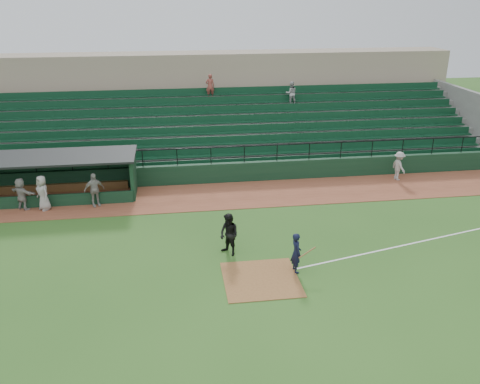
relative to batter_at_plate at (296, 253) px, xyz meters
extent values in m
plane|color=#2B561B|center=(-1.53, 0.56, -0.87)|extent=(90.00, 90.00, 0.00)
cube|color=brown|center=(-1.53, 8.56, -0.85)|extent=(40.00, 4.00, 0.03)
cube|color=brown|center=(-1.53, -0.44, -0.85)|extent=(3.00, 3.00, 0.03)
cube|color=white|center=(6.47, 1.76, -0.86)|extent=(17.49, 4.44, 0.01)
cube|color=black|center=(-1.53, 10.76, -0.27)|extent=(36.00, 0.35, 1.20)
cylinder|color=black|center=(-1.53, 10.76, 1.33)|extent=(36.00, 0.06, 0.06)
cube|color=slate|center=(-1.53, 15.66, 0.93)|extent=(36.00, 9.00, 3.60)
cube|color=#0E3620|center=(-1.53, 15.16, 1.38)|extent=(34.56, 8.00, 4.05)
cube|color=slate|center=(16.47, 15.71, 1.23)|extent=(0.35, 9.50, 4.20)
cube|color=gray|center=(-1.53, 22.16, 2.33)|extent=(38.00, 3.00, 6.40)
cube|color=slate|center=(-1.53, 20.16, 2.83)|extent=(36.00, 2.00, 0.20)
imported|color=#A5A5A5|center=(3.86, 17.46, 3.12)|extent=(0.81, 0.63, 1.67)
imported|color=brown|center=(-1.86, 18.46, 3.59)|extent=(0.63, 0.41, 1.72)
cube|color=black|center=(-11.28, 10.96, 0.28)|extent=(8.50, 0.20, 2.30)
cube|color=black|center=(-7.03, 9.66, 0.28)|extent=(0.20, 2.60, 2.30)
cube|color=black|center=(-11.28, 9.66, 1.49)|extent=(8.90, 3.20, 0.12)
cube|color=olive|center=(-11.28, 10.56, -0.62)|extent=(7.65, 0.40, 0.50)
cube|color=black|center=(-11.28, 8.31, -0.52)|extent=(8.50, 0.12, 0.70)
imported|color=black|center=(0.00, 0.00, 0.00)|extent=(0.48, 0.68, 1.73)
cylinder|color=olive|center=(0.40, -0.20, 0.08)|extent=(0.79, 0.34, 0.35)
imported|color=black|center=(-2.54, 1.83, 0.09)|extent=(1.15, 1.18, 1.91)
imported|color=#A49E99|center=(8.80, 9.61, 0.04)|extent=(0.84, 1.23, 1.77)
imported|color=#9B9791|center=(-9.01, 8.05, 0.09)|extent=(1.17, 0.86, 1.85)
imported|color=#A29D98|center=(-11.61, 7.96, 0.10)|extent=(1.05, 1.09, 1.88)
imported|color=#A29C97|center=(-12.74, 8.18, 0.03)|extent=(1.62, 1.30, 1.73)
camera|label=1|loc=(-4.79, -17.38, 9.87)|focal=37.31mm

